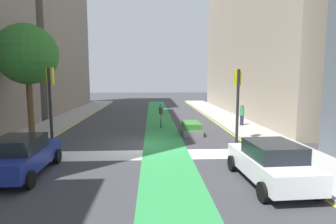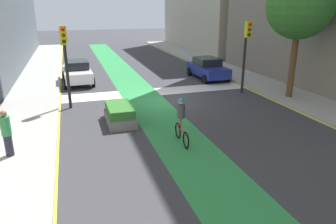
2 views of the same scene
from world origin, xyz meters
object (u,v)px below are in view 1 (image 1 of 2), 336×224
Objects in this scene: street_tree_near at (27,55)px; car_white_right_near at (271,162)px; car_blue_left_near at (21,156)px; median_planter at (191,129)px; traffic_signal_near_right at (237,92)px; cyclist_in_lane at (161,115)px; traffic_signal_near_left at (50,92)px; pedestrian_sidewalk_right_a at (242,114)px.

car_white_right_near is at bearing -34.03° from street_tree_near.
car_blue_left_near is 1.78× the size of median_planter.
car_white_right_near is (-0.62, -6.08, -2.25)m from traffic_signal_near_right.
car_white_right_near is (9.50, -1.44, 0.00)m from car_blue_left_near.
cyclist_in_lane is at bearing 60.92° from car_blue_left_near.
traffic_signal_near_left is 1.04× the size of car_white_right_near.
median_planter is (7.90, 7.58, -0.40)m from car_blue_left_near.
car_blue_left_near is (0.39, -4.61, -2.29)m from traffic_signal_near_left.
cyclist_in_lane reaches higher than car_white_right_near.
car_white_right_near is (9.88, -6.06, -2.29)m from traffic_signal_near_left.
car_white_right_near is at bearing -73.38° from cyclist_in_lane.
car_white_right_near is at bearing -95.80° from traffic_signal_near_right.
median_planter is at bearing 100.01° from car_white_right_near.
car_blue_left_near and car_white_right_near have the same top height.
cyclist_in_lane is (5.90, 10.61, 0.17)m from car_blue_left_near.
pedestrian_sidewalk_right_a reaches higher than car_white_right_near.
pedestrian_sidewalk_right_a is at bearing 39.66° from car_blue_left_near.
traffic_signal_near_left reaches higher than pedestrian_sidewalk_right_a.
pedestrian_sidewalk_right_a is 0.72× the size of median_planter.
traffic_signal_near_right reaches higher than median_planter.
traffic_signal_near_left is 3.52m from street_tree_near.
traffic_signal_near_left is at bearing -136.37° from cyclist_in_lane.
car_blue_left_near is 0.99× the size of car_white_right_near.
traffic_signal_near_left reaches higher than cyclist_in_lane.
traffic_signal_near_right is 4.53m from median_planter.
car_blue_left_near is at bearing -155.37° from traffic_signal_near_right.
street_tree_near is at bearing -174.35° from median_planter.
traffic_signal_near_left is at bearing -160.34° from median_planter.
car_white_right_near is 14.98m from street_tree_near.
traffic_signal_near_left is 9.21m from median_planter.
car_blue_left_near is at bearing 171.35° from car_white_right_near.
cyclist_in_lane is at bearing 176.30° from pedestrian_sidewalk_right_a.
car_blue_left_near is 12.14m from cyclist_in_lane.
car_white_right_near reaches higher than median_planter.
street_tree_near is (-8.26, -4.05, 4.29)m from cyclist_in_lane.
cyclist_in_lane is 0.27× the size of street_tree_near.
traffic_signal_near_right reaches higher than car_blue_left_near.
pedestrian_sidewalk_right_a reaches higher than car_blue_left_near.
traffic_signal_near_right is 0.98× the size of traffic_signal_near_left.
cyclist_in_lane is at bearing 26.12° from street_tree_near.
traffic_signal_near_left reaches higher than car_blue_left_near.
pedestrian_sidewalk_right_a is 15.68m from street_tree_near.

